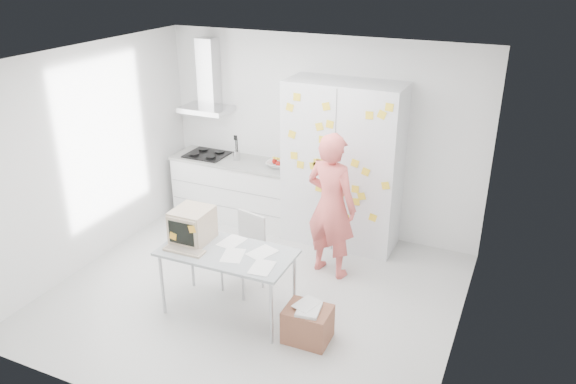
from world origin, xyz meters
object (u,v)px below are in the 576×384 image
at_px(chair, 246,248).
at_px(desk, 205,237).
at_px(person, 331,206).
at_px(cardboard_box, 308,324).

bearing_deg(chair, desk, -99.93).
height_order(person, cardboard_box, person).
bearing_deg(chair, person, 56.20).
bearing_deg(person, desk, 63.86).
height_order(desk, cardboard_box, desk).
bearing_deg(cardboard_box, person, 101.20).
height_order(person, desk, person).
xyz_separation_m(person, cardboard_box, (0.26, -1.33, -0.71)).
bearing_deg(desk, cardboard_box, -6.05).
bearing_deg(desk, person, 50.05).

